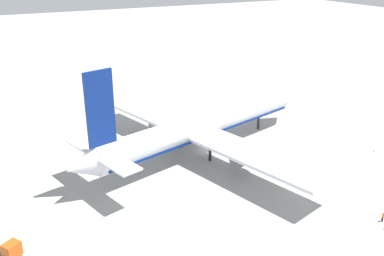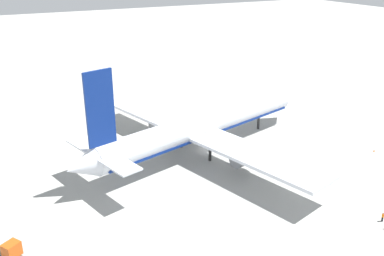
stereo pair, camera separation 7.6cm
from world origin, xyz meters
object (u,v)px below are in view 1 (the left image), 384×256
object	(u,v)px
baggage_cart_0	(100,93)
ground_worker_1	(383,217)
traffic_cone_2	(374,150)
airliner	(200,126)
service_truck_0	(2,246)

from	to	relation	value
baggage_cart_0	ground_worker_1	xyz separation A→B (m)	(24.32, -95.56, 0.09)
ground_worker_1	traffic_cone_2	distance (m)	30.99
airliner	traffic_cone_2	bearing A→B (deg)	-26.95
airliner	baggage_cart_0	distance (m)	56.00
service_truck_0	baggage_cart_0	size ratio (longest dim) A/B	2.44
airliner	service_truck_0	world-z (taller)	airliner
airliner	baggage_cart_0	xyz separation A→B (m)	(-9.00, 54.97, -5.77)
airliner	traffic_cone_2	size ratio (longest dim) A/B	125.98
baggage_cart_0	traffic_cone_2	size ratio (longest dim) A/B	5.21
ground_worker_1	service_truck_0	bearing A→B (deg)	160.80
airliner	traffic_cone_2	xyz separation A→B (m)	(37.72, -19.18, -6.31)
airliner	service_truck_0	size ratio (longest dim) A/B	9.92
service_truck_0	traffic_cone_2	distance (m)	83.42
baggage_cart_0	service_truck_0	bearing A→B (deg)	-116.28
service_truck_0	traffic_cone_2	bearing A→B (deg)	0.11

